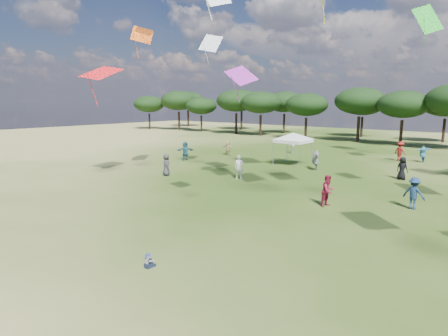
# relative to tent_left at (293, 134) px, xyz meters

# --- Properties ---
(ground) EXTENTS (140.00, 140.00, 0.00)m
(ground) POSITION_rel_tent_left_xyz_m (5.96, -23.27, -2.72)
(ground) COLOR #365018
(ground) RESTS_ON ground
(tent_left) EXTENTS (5.40, 5.40, 3.15)m
(tent_left) POSITION_rel_tent_left_xyz_m (0.00, 0.00, 0.00)
(tent_left) COLOR gray
(tent_left) RESTS_ON ground
(toddler) EXTENTS (0.33, 0.37, 0.50)m
(toddler) POSITION_rel_tent_left_xyz_m (6.40, -21.32, -2.50)
(toddler) COLOR #151C30
(toddler) RESTS_ON ground
(festival_crowd) EXTENTS (30.06, 20.67, 1.86)m
(festival_crowd) POSITION_rel_tent_left_xyz_m (4.13, -0.43, -1.87)
(festival_crowd) COLOR maroon
(festival_crowd) RESTS_ON ground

